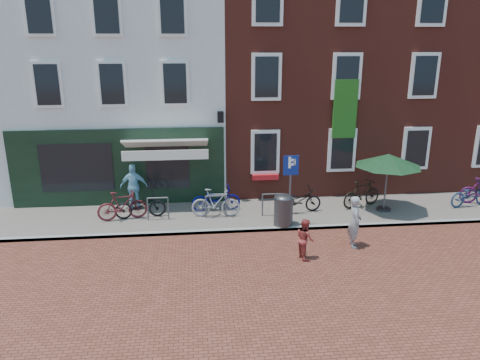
{
  "coord_description": "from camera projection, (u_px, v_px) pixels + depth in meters",
  "views": [
    {
      "loc": [
        -2.22,
        -14.02,
        6.15
      ],
      "look_at": [
        -0.67,
        0.95,
        1.53
      ],
      "focal_mm": 34.67,
      "sensor_mm": 36.0,
      "label": 1
    }
  ],
  "objects": [
    {
      "name": "building_brick_mid",
      "position": [
        285.0,
        65.0,
        20.74
      ],
      "size": [
        6.0,
        8.0,
        10.0
      ],
      "primitive_type": "cube",
      "color": "maroon",
      "rests_on": "ground"
    },
    {
      "name": "cafe_person",
      "position": [
        134.0,
        187.0,
        16.95
      ],
      "size": [
        0.99,
        0.41,
        1.69
      ],
      "primitive_type": "imported",
      "rotation": [
        0.0,
        0.0,
        3.14
      ],
      "color": "#82C4E0",
      "rests_on": "sidewalk"
    },
    {
      "name": "sidewalk",
      "position": [
        284.0,
        213.0,
        16.86
      ],
      "size": [
        24.0,
        3.0,
        0.1
      ],
      "primitive_type": "cube",
      "color": "slate",
      "rests_on": "ground"
    },
    {
      "name": "bicycle_3",
      "position": [
        216.0,
        203.0,
        16.27
      ],
      "size": [
        1.74,
        0.62,
        1.03
      ],
      "primitive_type": "imported",
      "rotation": [
        0.0,
        0.0,
        1.49
      ],
      "color": "gray",
      "rests_on": "sidewalk"
    },
    {
      "name": "bicycle_4",
      "position": [
        298.0,
        201.0,
        16.63
      ],
      "size": [
        1.85,
        0.94,
        0.93
      ],
      "primitive_type": "imported",
      "rotation": [
        0.0,
        0.0,
        1.77
      ],
      "color": "black",
      "rests_on": "sidewalk"
    },
    {
      "name": "parasol",
      "position": [
        389.0,
        158.0,
        16.44
      ],
      "size": [
        2.38,
        2.38,
        2.22
      ],
      "color": "#4C4C4F",
      "rests_on": "sidewalk"
    },
    {
      "name": "building_stucco",
      "position": [
        127.0,
        78.0,
        20.2
      ],
      "size": [
        8.0,
        8.0,
        9.0
      ],
      "primitive_type": "cube",
      "color": "silver",
      "rests_on": "ground"
    },
    {
      "name": "boy",
      "position": [
        305.0,
        239.0,
        13.38
      ],
      "size": [
        0.57,
        0.67,
        1.21
      ],
      "primitive_type": "imported",
      "rotation": [
        0.0,
        0.0,
        1.77
      ],
      "color": "#9E3632",
      "rests_on": "ground"
    },
    {
      "name": "bicycle_6",
      "position": [
        470.0,
        194.0,
        17.31
      ],
      "size": [
        1.85,
        0.99,
        0.93
      ],
      "primitive_type": "imported",
      "rotation": [
        0.0,
        0.0,
        1.79
      ],
      "color": "navy",
      "rests_on": "sidewalk"
    },
    {
      "name": "litter_bin",
      "position": [
        284.0,
        208.0,
        15.5
      ],
      "size": [
        0.63,
        0.63,
        1.17
      ],
      "color": "#3D3D40",
      "rests_on": "sidewalk"
    },
    {
      "name": "bicycle_1",
      "position": [
        122.0,
        206.0,
        15.99
      ],
      "size": [
        1.77,
        0.84,
        1.03
      ],
      "primitive_type": "imported",
      "rotation": [
        0.0,
        0.0,
        1.79
      ],
      "color": "maroon",
      "rests_on": "sidewalk"
    },
    {
      "name": "bicycle_2",
      "position": [
        216.0,
        199.0,
        16.84
      ],
      "size": [
        1.79,
        0.69,
        0.93
      ],
      "primitive_type": "imported",
      "rotation": [
        0.0,
        0.0,
        1.61
      ],
      "color": "#060665",
      "rests_on": "sidewalk"
    },
    {
      "name": "bicycle_5",
      "position": [
        362.0,
        194.0,
        17.22
      ],
      "size": [
        1.77,
        1.08,
        1.03
      ],
      "primitive_type": "imported",
      "rotation": [
        0.0,
        0.0,
        1.95
      ],
      "color": "black",
      "rests_on": "sidewalk"
    },
    {
      "name": "parking_sign",
      "position": [
        290.0,
        178.0,
        15.15
      ],
      "size": [
        0.5,
        0.08,
        2.43
      ],
      "color": "#4C4C4F",
      "rests_on": "sidewalk"
    },
    {
      "name": "ground",
      "position": [
        263.0,
        232.0,
        15.35
      ],
      "size": [
        80.0,
        80.0,
        0.0
      ],
      "primitive_type": "plane",
      "color": "brown"
    },
    {
      "name": "bicycle_0",
      "position": [
        140.0,
        205.0,
        16.17
      ],
      "size": [
        1.83,
        0.84,
        0.93
      ],
      "primitive_type": "imported",
      "rotation": [
        0.0,
        0.0,
        1.7
      ],
      "color": "black",
      "rests_on": "sidewalk"
    },
    {
      "name": "woman",
      "position": [
        355.0,
        222.0,
        14.07
      ],
      "size": [
        0.46,
        0.64,
        1.62
      ],
      "primitive_type": "imported",
      "rotation": [
        0.0,
        0.0,
        1.44
      ],
      "color": "gray",
      "rests_on": "ground"
    },
    {
      "name": "building_brick_right",
      "position": [
        414.0,
        64.0,
        21.32
      ],
      "size": [
        6.0,
        8.0,
        10.0
      ],
      "primitive_type": "cube",
      "color": "maroon",
      "rests_on": "ground"
    }
  ]
}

